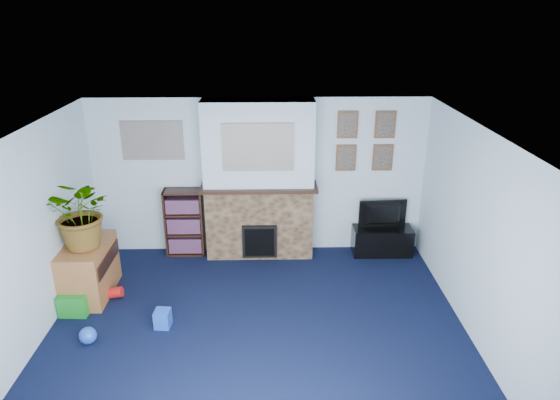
{
  "coord_description": "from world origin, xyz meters",
  "views": [
    {
      "loc": [
        0.17,
        -4.89,
        3.66
      ],
      "look_at": [
        0.29,
        0.92,
        1.35
      ],
      "focal_mm": 32.0,
      "sensor_mm": 36.0,
      "label": 1
    }
  ],
  "objects_px": {
    "television": "(384,215)",
    "bookshelf": "(185,224)",
    "tv_stand": "(382,240)",
    "sideboard": "(89,271)"
  },
  "relations": [
    {
      "from": "television",
      "to": "sideboard",
      "type": "height_order",
      "value": "television"
    },
    {
      "from": "television",
      "to": "tv_stand",
      "type": "bearing_deg",
      "value": 85.53
    },
    {
      "from": "sideboard",
      "to": "tv_stand",
      "type": "bearing_deg",
      "value": 14.62
    },
    {
      "from": "tv_stand",
      "to": "sideboard",
      "type": "height_order",
      "value": "sideboard"
    },
    {
      "from": "bookshelf",
      "to": "sideboard",
      "type": "xyz_separation_m",
      "value": [
        -1.09,
        -1.16,
        -0.15
      ]
    },
    {
      "from": "tv_stand",
      "to": "television",
      "type": "distance_m",
      "value": 0.42
    },
    {
      "from": "bookshelf",
      "to": "sideboard",
      "type": "height_order",
      "value": "bookshelf"
    },
    {
      "from": "tv_stand",
      "to": "bookshelf",
      "type": "xyz_separation_m",
      "value": [
        -3.04,
        0.08,
        0.28
      ]
    },
    {
      "from": "television",
      "to": "bookshelf",
      "type": "distance_m",
      "value": 3.05
    },
    {
      "from": "television",
      "to": "bookshelf",
      "type": "xyz_separation_m",
      "value": [
        -3.04,
        0.06,
        -0.14
      ]
    }
  ]
}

